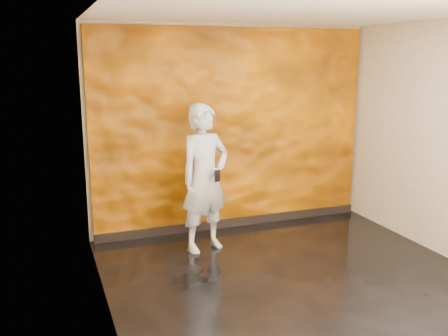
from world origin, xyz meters
TOP-DOWN VIEW (x-y plane):
  - room at (0.00, 0.00)m, footprint 4.02×4.02m
  - feature_wall at (0.00, 1.96)m, footprint 3.90×0.06m
  - baseboard at (0.00, 1.92)m, footprint 3.90×0.04m
  - man at (-0.65, 1.26)m, footprint 0.76×0.61m
  - phone at (-0.57, 1.01)m, footprint 0.08×0.04m

SIDE VIEW (x-z plane):
  - baseboard at x=0.00m, z-range 0.00..0.12m
  - man at x=-0.65m, z-range 0.00..1.83m
  - phone at x=-0.57m, z-range 0.92..1.07m
  - feature_wall at x=0.00m, z-range 0.00..2.75m
  - room at x=0.00m, z-range -0.01..2.81m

